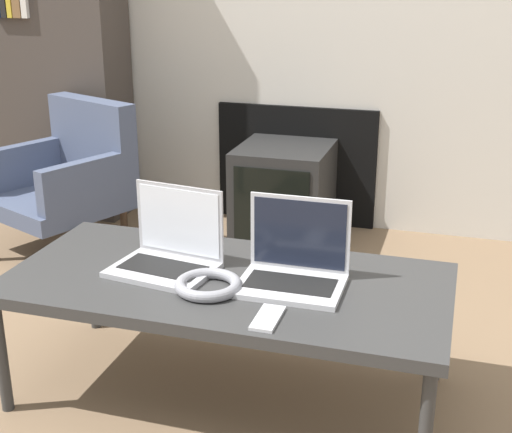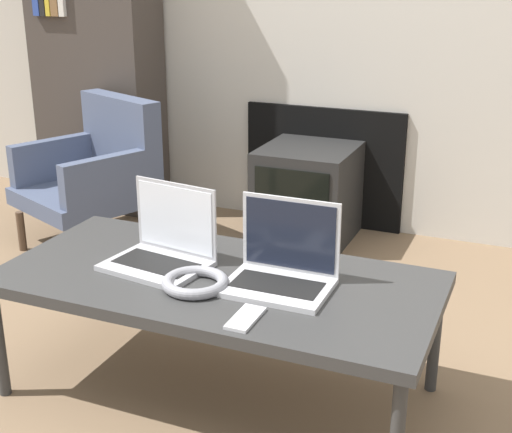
% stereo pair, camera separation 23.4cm
% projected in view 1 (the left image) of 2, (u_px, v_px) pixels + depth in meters
% --- Properties ---
extents(table, '(1.30, 0.62, 0.40)m').
position_uv_depth(table, '(227.00, 287.00, 2.12)').
color(table, '#333333').
rests_on(table, ground_plane).
extents(laptop_left, '(0.33, 0.26, 0.24)m').
position_uv_depth(laptop_left, '(169.00, 250.00, 2.16)').
color(laptop_left, '#B2B2B7').
rests_on(laptop_left, table).
extents(laptop_right, '(0.30, 0.23, 0.24)m').
position_uv_depth(laptop_right, '(294.00, 265.00, 2.06)').
color(laptop_right, silver).
rests_on(laptop_right, table).
extents(headphones, '(0.19, 0.19, 0.03)m').
position_uv_depth(headphones, '(208.00, 285.00, 2.02)').
color(headphones, gray).
rests_on(headphones, table).
extents(phone, '(0.06, 0.14, 0.01)m').
position_uv_depth(phone, '(268.00, 318.00, 1.86)').
color(phone, silver).
rests_on(phone, table).
extents(tv, '(0.43, 0.47, 0.46)m').
position_uv_depth(tv, '(284.00, 192.00, 3.45)').
color(tv, black).
rests_on(tv, ground_plane).
extents(armchair, '(0.70, 0.71, 0.68)m').
position_uv_depth(armchair, '(71.00, 173.00, 3.33)').
color(armchair, '#47516B').
rests_on(armchair, ground_plane).
extents(bookshelf, '(0.65, 0.32, 1.86)m').
position_uv_depth(bookshelf, '(58.00, 35.00, 3.62)').
color(bookshelf, '#3F3833').
rests_on(bookshelf, ground_plane).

